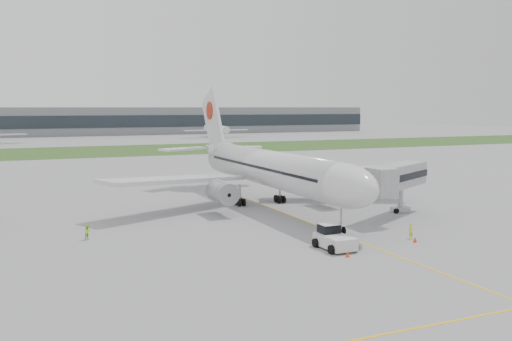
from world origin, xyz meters
name	(u,v)px	position (x,y,z in m)	size (l,w,h in m)	color
ground	(281,212)	(0.00, 0.00, 0.00)	(600.00, 600.00, 0.00)	gray
apron_markings	(299,219)	(0.00, -5.00, 0.00)	(70.00, 70.00, 0.04)	yellow
grass_strip	(119,150)	(0.00, 120.00, 0.01)	(600.00, 50.00, 0.02)	#31521E
terminal_building	(79,121)	(0.00, 229.87, 7.00)	(320.00, 22.30, 14.00)	gray
airliner	(266,167)	(0.00, 4.87, 5.66)	(48.13, 53.95, 17.88)	silver
pushback_tug	(333,238)	(-4.00, -19.97, 1.07)	(3.13, 4.58, 2.32)	silver
jet_bridge	(394,178)	(11.64, -8.93, 5.10)	(13.89, 10.59, 6.90)	#A8A8AA
safety_cone_left	(348,254)	(-4.50, -23.39, 0.30)	(0.44, 0.44, 0.60)	#ED3E0C
safety_cone_right	(415,239)	(5.23, -21.17, 0.31)	(0.45, 0.45, 0.61)	#ED3E0C
ground_crew_near	(411,231)	(5.86, -19.66, 0.86)	(0.63, 0.41, 1.72)	yellow
ground_crew_far	(88,232)	(-26.05, -6.15, 0.84)	(0.82, 0.64, 1.68)	#9EFA29
distant_aircraft_right	(216,138)	(55.98, 182.54, 0.00)	(30.77, 27.15, 11.76)	silver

